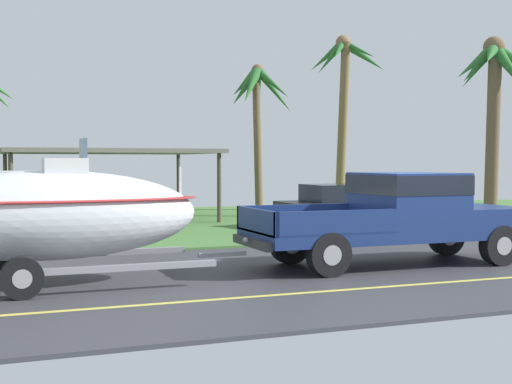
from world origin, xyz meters
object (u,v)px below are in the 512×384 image
(boat_on_trailer, at_px, (49,215))
(carport_awning, at_px, (107,153))
(parked_pickup_background, at_px, (5,203))
(palm_tree_mid, at_px, (256,99))
(pickup_truck_towing, at_px, (405,213))
(parked_sedan_near, at_px, (355,208))
(palm_tree_far_left, at_px, (344,82))
(palm_tree_far_right, at_px, (495,85))

(boat_on_trailer, distance_m, carport_awning, 12.98)
(parked_pickup_background, xyz_separation_m, palm_tree_mid, (8.89, 5.46, 3.34))
(pickup_truck_towing, bearing_deg, boat_on_trailer, -180.00)
(boat_on_trailer, bearing_deg, parked_sedan_near, 34.82)
(carport_awning, height_order, palm_tree_far_left, palm_tree_far_left)
(carport_awning, relative_size, palm_tree_far_right, 1.20)
(palm_tree_far_left, height_order, palm_tree_far_right, palm_tree_far_left)
(parked_pickup_background, distance_m, palm_tree_far_left, 15.72)
(boat_on_trailer, relative_size, carport_awning, 0.89)
(palm_tree_far_left, bearing_deg, palm_tree_mid, -160.41)
(carport_awning, xyz_separation_m, palm_tree_far_left, (9.86, 1.10, 2.95))
(parked_pickup_background, xyz_separation_m, palm_tree_far_right, (13.91, -1.45, 3.34))
(boat_on_trailer, bearing_deg, palm_tree_mid, 55.16)
(boat_on_trailer, bearing_deg, palm_tree_far_left, 46.68)
(pickup_truck_towing, bearing_deg, palm_tree_far_right, 38.40)
(parked_sedan_near, relative_size, palm_tree_far_left, 0.66)
(pickup_truck_towing, relative_size, palm_tree_far_right, 1.03)
(boat_on_trailer, distance_m, parked_sedan_near, 11.50)
(boat_on_trailer, relative_size, palm_tree_far_left, 0.86)
(parked_pickup_background, xyz_separation_m, carport_awning, (3.52, 5.96, 1.35))
(palm_tree_far_left, bearing_deg, boat_on_trailer, -133.32)
(palm_tree_far_left, bearing_deg, palm_tree_far_right, -86.45)
(pickup_truck_towing, height_order, boat_on_trailer, boat_on_trailer)
(palm_tree_far_left, bearing_deg, pickup_truck_towing, -113.66)
(pickup_truck_towing, distance_m, boat_on_trailer, 6.90)
(parked_pickup_background, relative_size, carport_awning, 0.80)
(carport_awning, distance_m, palm_tree_mid, 5.76)
(palm_tree_far_right, bearing_deg, palm_tree_far_left, 93.55)
(boat_on_trailer, height_order, parked_pickup_background, boat_on_trailer)
(carport_awning, xyz_separation_m, palm_tree_far_right, (10.39, -7.40, 1.99))
(pickup_truck_towing, height_order, palm_tree_far_left, palm_tree_far_left)
(parked_pickup_background, height_order, palm_tree_mid, palm_tree_mid)
(pickup_truck_towing, height_order, parked_sedan_near, pickup_truck_towing)
(pickup_truck_towing, relative_size, parked_sedan_near, 1.26)
(parked_sedan_near, relative_size, palm_tree_mid, 0.84)
(carport_awning, bearing_deg, parked_sedan_near, -43.16)
(pickup_truck_towing, xyz_separation_m, boat_on_trailer, (-6.90, -0.00, 0.16))
(carport_awning, bearing_deg, boat_on_trailer, -103.54)
(parked_sedan_near, distance_m, carport_awning, 8.94)
(boat_on_trailer, distance_m, palm_tree_far_left, 19.23)
(parked_pickup_background, bearing_deg, palm_tree_far_left, 27.81)
(pickup_truck_towing, height_order, palm_tree_far_right, palm_tree_far_right)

